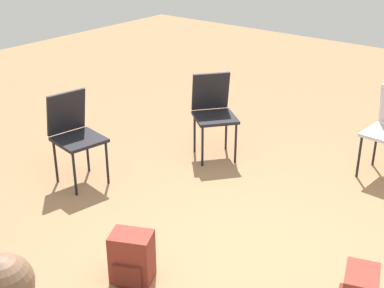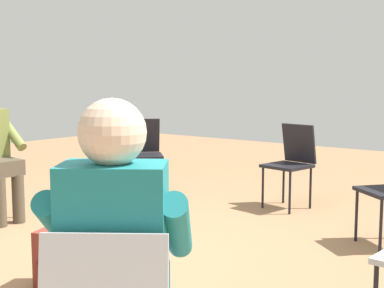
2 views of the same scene
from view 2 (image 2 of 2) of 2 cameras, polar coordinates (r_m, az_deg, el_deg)
ground_plane at (r=4.09m, az=-5.85°, el=-11.66°), size 14.00×14.00×0.00m
chair_west at (r=5.52m, az=10.58°, el=-1.62°), size 0.50×0.46×0.85m
chair_southwest at (r=6.19m, az=-5.13°, el=-0.62°), size 0.58×0.59×0.85m
person_with_laptop at (r=1.89m, az=-7.73°, el=-11.78°), size 0.64×0.63×1.24m
backpack_near_laptop_user at (r=4.84m, az=-5.26°, el=-6.79°), size 0.34×0.31×0.36m
backpack_by_empty_chair at (r=3.54m, az=-13.84°, el=-12.13°), size 0.30×0.33×0.36m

